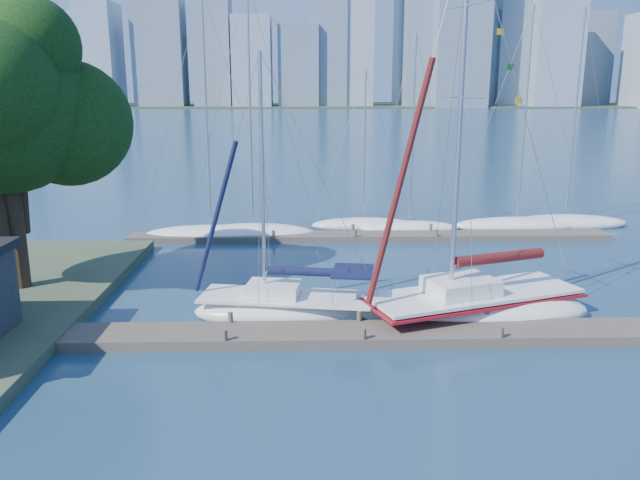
{
  "coord_description": "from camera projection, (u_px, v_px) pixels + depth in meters",
  "views": [
    {
      "loc": [
        -2.14,
        -21.89,
        9.23
      ],
      "look_at": [
        -1.45,
        4.0,
        2.9
      ],
      "focal_mm": 35.0,
      "sensor_mm": 36.0,
      "label": 1
    }
  ],
  "objects": [
    {
      "name": "far_shore",
      "position": [
        307.0,
        106.0,
        334.23
      ],
      "size": [
        800.0,
        100.0,
        1.5
      ],
      "primitive_type": "cube",
      "color": "#38472D",
      "rests_on": "ground"
    },
    {
      "name": "near_dock",
      "position": [
        361.0,
        335.0,
        23.45
      ],
      "size": [
        26.0,
        2.0,
        0.4
      ],
      "primitive_type": "cube",
      "color": "#4D4138",
      "rests_on": "ground"
    },
    {
      "name": "bg_boat_5",
      "position": [
        565.0,
        222.0,
        42.6
      ],
      "size": [
        8.8,
        5.4,
        14.63
      ],
      "rotation": [
        0.0,
        0.0,
        0.38
      ],
      "color": "white",
      "rests_on": "ground"
    },
    {
      "name": "bg_boat_4",
      "position": [
        517.0,
        224.0,
        42.0
      ],
      "size": [
        8.78,
        3.28,
        14.68
      ],
      "rotation": [
        0.0,
        0.0,
        -0.12
      ],
      "color": "white",
      "rests_on": "ground"
    },
    {
      "name": "bg_boat_0",
      "position": [
        212.0,
        233.0,
        39.34
      ],
      "size": [
        8.48,
        2.48,
        15.27
      ],
      "rotation": [
        0.0,
        0.0,
        -0.01
      ],
      "color": "white",
      "rests_on": "ground"
    },
    {
      "name": "bg_boat_3",
      "position": [
        409.0,
        227.0,
        41.26
      ],
      "size": [
        6.85,
        3.83,
        12.83
      ],
      "rotation": [
        0.0,
        0.0,
        0.3
      ],
      "color": "white",
      "rests_on": "ground"
    },
    {
      "name": "ground",
      "position": [
        361.0,
        339.0,
        23.5
      ],
      "size": [
        700.0,
        700.0,
        0.0
      ],
      "primitive_type": "plane",
      "color": "#163349",
      "rests_on": "ground"
    },
    {
      "name": "tree",
      "position": [
        2.0,
        102.0,
        26.21
      ],
      "size": [
        10.01,
        9.11,
        12.95
      ],
      "color": "black",
      "rests_on": "ground"
    },
    {
      "name": "sailboat_navy",
      "position": [
        286.0,
        296.0,
        25.7
      ],
      "size": [
        7.91,
        3.63,
        11.13
      ],
      "rotation": [
        0.0,
        0.0,
        -0.15
      ],
      "color": "white",
      "rests_on": "ground"
    },
    {
      "name": "skyline",
      "position": [
        349.0,
        32.0,
        297.76
      ],
      "size": [
        502.65,
        51.31,
        117.05
      ],
      "color": "#8090A5",
      "rests_on": "ground"
    },
    {
      "name": "far_dock",
      "position": [
        370.0,
        236.0,
        39.05
      ],
      "size": [
        30.0,
        1.8,
        0.36
      ],
      "primitive_type": "cube",
      "color": "#4D4138",
      "rests_on": "ground"
    },
    {
      "name": "sailboat_maroon",
      "position": [
        474.0,
        290.0,
        25.49
      ],
      "size": [
        10.05,
        6.13,
        15.9
      ],
      "rotation": [
        0.0,
        0.0,
        0.34
      ],
      "color": "white",
      "rests_on": "ground"
    },
    {
      "name": "bg_boat_1",
      "position": [
        253.0,
        232.0,
        39.62
      ],
      "size": [
        7.86,
        2.87,
        15.82
      ],
      "rotation": [
        0.0,
        0.0,
        0.05
      ],
      "color": "white",
      "rests_on": "ground"
    },
    {
      "name": "bg_boat_2",
      "position": [
        363.0,
        224.0,
        42.28
      ],
      "size": [
        7.28,
        4.5,
        10.63
      ],
      "rotation": [
        0.0,
        0.0,
        0.39
      ],
      "color": "white",
      "rests_on": "ground"
    }
  ]
}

